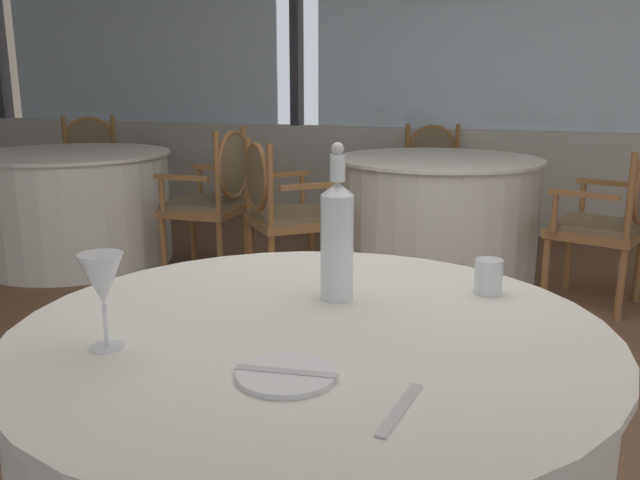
{
  "coord_description": "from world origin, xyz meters",
  "views": [
    {
      "loc": [
        0.59,
        -2.15,
        1.26
      ],
      "look_at": [
        0.15,
        -0.92,
        0.94
      ],
      "focal_mm": 37.56,
      "sensor_mm": 36.0,
      "label": 1
    }
  ],
  "objects_px": {
    "water_tumbler": "(489,276)",
    "dining_chair_2_1": "(90,164)",
    "side_plate": "(286,375)",
    "wine_glass": "(102,281)",
    "water_bottle": "(337,237)",
    "dining_chair_2_0": "(216,191)",
    "dining_chair_0_0": "(614,215)",
    "dining_chair_0_1": "(432,171)",
    "dining_chair_0_2": "(279,204)"
  },
  "relations": [
    {
      "from": "wine_glass",
      "to": "dining_chair_0_2",
      "type": "relative_size",
      "value": 0.2
    },
    {
      "from": "water_bottle",
      "to": "wine_glass",
      "type": "xyz_separation_m",
      "value": [
        -0.31,
        -0.42,
        -0.01
      ]
    },
    {
      "from": "dining_chair_2_1",
      "to": "dining_chair_0_2",
      "type": "bearing_deg",
      "value": 30.73
    },
    {
      "from": "wine_glass",
      "to": "water_tumbler",
      "type": "bearing_deg",
      "value": 42.25
    },
    {
      "from": "dining_chair_2_1",
      "to": "side_plate",
      "type": "bearing_deg",
      "value": 9.95
    },
    {
      "from": "side_plate",
      "to": "dining_chair_0_0",
      "type": "distance_m",
      "value": 3.07
    },
    {
      "from": "dining_chair_0_1",
      "to": "dining_chair_0_2",
      "type": "distance_m",
      "value": 1.87
    },
    {
      "from": "dining_chair_2_0",
      "to": "dining_chair_2_1",
      "type": "relative_size",
      "value": 1.0
    },
    {
      "from": "water_bottle",
      "to": "water_tumbler",
      "type": "distance_m",
      "value": 0.37
    },
    {
      "from": "dining_chair_2_0",
      "to": "dining_chair_2_1",
      "type": "xyz_separation_m",
      "value": [
        -1.69,
        0.9,
        -0.0
      ]
    },
    {
      "from": "dining_chair_2_0",
      "to": "side_plate",
      "type": "bearing_deg",
      "value": 118.41
    },
    {
      "from": "side_plate",
      "to": "dining_chair_2_1",
      "type": "distance_m",
      "value": 5.01
    },
    {
      "from": "side_plate",
      "to": "wine_glass",
      "type": "height_order",
      "value": "wine_glass"
    },
    {
      "from": "wine_glass",
      "to": "dining_chair_2_0",
      "type": "height_order",
      "value": "dining_chair_2_0"
    },
    {
      "from": "water_bottle",
      "to": "dining_chair_2_0",
      "type": "distance_m",
      "value": 2.91
    },
    {
      "from": "dining_chair_0_1",
      "to": "dining_chair_2_0",
      "type": "relative_size",
      "value": 0.95
    },
    {
      "from": "water_bottle",
      "to": "dining_chair_0_2",
      "type": "height_order",
      "value": "water_bottle"
    },
    {
      "from": "dining_chair_2_0",
      "to": "water_bottle",
      "type": "bearing_deg",
      "value": 121.81
    },
    {
      "from": "side_plate",
      "to": "water_tumbler",
      "type": "height_order",
      "value": "water_tumbler"
    },
    {
      "from": "wine_glass",
      "to": "dining_chair_2_1",
      "type": "relative_size",
      "value": 0.19
    },
    {
      "from": "dining_chair_0_2",
      "to": "water_bottle",
      "type": "bearing_deg",
      "value": -105.99
    },
    {
      "from": "dining_chair_0_0",
      "to": "dining_chair_0_2",
      "type": "distance_m",
      "value": 1.87
    },
    {
      "from": "water_bottle",
      "to": "dining_chair_0_1",
      "type": "xyz_separation_m",
      "value": [
        -0.49,
        3.93,
        -0.38
      ]
    },
    {
      "from": "side_plate",
      "to": "dining_chair_0_0",
      "type": "xyz_separation_m",
      "value": [
        0.71,
        2.97,
        -0.25
      ]
    },
    {
      "from": "water_tumbler",
      "to": "wine_glass",
      "type": "bearing_deg",
      "value": -137.75
    },
    {
      "from": "water_tumbler",
      "to": "dining_chair_2_0",
      "type": "distance_m",
      "value": 2.97
    },
    {
      "from": "dining_chair_0_0",
      "to": "wine_glass",
      "type": "bearing_deg",
      "value": 87.77
    },
    {
      "from": "side_plate",
      "to": "dining_chair_2_0",
      "type": "bearing_deg",
      "value": 120.41
    },
    {
      "from": "dining_chair_0_0",
      "to": "dining_chair_2_0",
      "type": "xyz_separation_m",
      "value": [
        -2.37,
        -0.15,
        0.03
      ]
    },
    {
      "from": "dining_chair_0_2",
      "to": "dining_chair_0_0",
      "type": "bearing_deg",
      "value": -29.99
    },
    {
      "from": "wine_glass",
      "to": "dining_chair_0_1",
      "type": "xyz_separation_m",
      "value": [
        -0.18,
        4.35,
        -0.36
      ]
    },
    {
      "from": "wine_glass",
      "to": "dining_chair_0_0",
      "type": "xyz_separation_m",
      "value": [
        1.08,
        2.97,
        -0.37
      ]
    },
    {
      "from": "wine_glass",
      "to": "dining_chair_2_0",
      "type": "xyz_separation_m",
      "value": [
        -1.3,
        2.82,
        -0.35
      ]
    },
    {
      "from": "wine_glass",
      "to": "dining_chair_0_1",
      "type": "height_order",
      "value": "wine_glass"
    },
    {
      "from": "water_tumbler",
      "to": "dining_chair_2_1",
      "type": "relative_size",
      "value": 0.09
    },
    {
      "from": "dining_chair_0_2",
      "to": "dining_chair_2_0",
      "type": "height_order",
      "value": "dining_chair_2_0"
    },
    {
      "from": "side_plate",
      "to": "dining_chair_2_0",
      "type": "relative_size",
      "value": 0.18
    },
    {
      "from": "side_plate",
      "to": "dining_chair_0_1",
      "type": "distance_m",
      "value": 4.39
    },
    {
      "from": "water_bottle",
      "to": "dining_chair_0_1",
      "type": "distance_m",
      "value": 3.98
    },
    {
      "from": "water_bottle",
      "to": "water_tumbler",
      "type": "height_order",
      "value": "water_bottle"
    },
    {
      "from": "dining_chair_2_0",
      "to": "dining_chair_0_1",
      "type": "bearing_deg",
      "value": -128.11
    },
    {
      "from": "water_bottle",
      "to": "dining_chair_0_1",
      "type": "bearing_deg",
      "value": 97.18
    },
    {
      "from": "water_tumbler",
      "to": "dining_chair_0_2",
      "type": "height_order",
      "value": "dining_chair_0_2"
    },
    {
      "from": "side_plate",
      "to": "water_bottle",
      "type": "xyz_separation_m",
      "value": [
        -0.05,
        0.43,
        0.14
      ]
    },
    {
      "from": "wine_glass",
      "to": "dining_chair_0_2",
      "type": "height_order",
      "value": "wine_glass"
    },
    {
      "from": "water_tumbler",
      "to": "water_bottle",
      "type": "bearing_deg",
      "value": -154.28
    },
    {
      "from": "water_bottle",
      "to": "dining_chair_0_0",
      "type": "relative_size",
      "value": 0.4
    },
    {
      "from": "side_plate",
      "to": "wine_glass",
      "type": "relative_size",
      "value": 0.94
    },
    {
      "from": "wine_glass",
      "to": "water_tumbler",
      "type": "relative_size",
      "value": 2.24
    },
    {
      "from": "dining_chair_0_2",
      "to": "dining_chair_2_0",
      "type": "relative_size",
      "value": 0.96
    }
  ]
}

